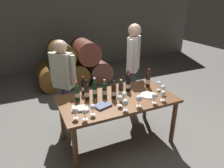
{
  "coord_description": "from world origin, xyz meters",
  "views": [
    {
      "loc": [
        -1.18,
        -2.39,
        2.13
      ],
      "look_at": [
        0.0,
        0.2,
        0.91
      ],
      "focal_mm": 32.44,
      "sensor_mm": 36.0,
      "label": 1
    }
  ],
  "objects": [
    {
      "name": "ground_plane",
      "position": [
        0.0,
        0.0,
        0.0
      ],
      "size": [
        14.0,
        14.0,
        0.0
      ],
      "primitive_type": "plane",
      "color": "#66635E"
    },
    {
      "name": "cellar_back_wall",
      "position": [
        0.0,
        4.2,
        1.4
      ],
      "size": [
        10.0,
        0.24,
        2.8
      ],
      "primitive_type": "cube",
      "color": "slate",
      "rests_on": "ground_plane"
    },
    {
      "name": "barrel_stack",
      "position": [
        0.0,
        2.6,
        0.52
      ],
      "size": [
        1.86,
        0.9,
        1.15
      ],
      "color": "brown",
      "rests_on": "ground_plane"
    },
    {
      "name": "dining_table",
      "position": [
        0.0,
        0.0,
        0.67
      ],
      "size": [
        1.7,
        0.9,
        0.76
      ],
      "color": "brown",
      "rests_on": "ground_plane"
    },
    {
      "name": "wine_bottle_0",
      "position": [
        -0.29,
        0.17,
        0.89
      ],
      "size": [
        0.07,
        0.07,
        0.31
      ],
      "color": "black",
      "rests_on": "dining_table"
    },
    {
      "name": "wine_bottle_1",
      "position": [
        -0.56,
        0.17,
        0.89
      ],
      "size": [
        0.07,
        0.07,
        0.29
      ],
      "color": "#19381E",
      "rests_on": "dining_table"
    },
    {
      "name": "wine_bottle_2",
      "position": [
        -0.43,
        0.13,
        0.89
      ],
      "size": [
        0.07,
        0.07,
        0.31
      ],
      "color": "black",
      "rests_on": "dining_table"
    },
    {
      "name": "wine_bottle_3",
      "position": [
        0.33,
        0.3,
        0.88
      ],
      "size": [
        0.07,
        0.07,
        0.28
      ],
      "color": "black",
      "rests_on": "dining_table"
    },
    {
      "name": "wine_bottle_4",
      "position": [
        0.05,
        -0.01,
        0.89
      ],
      "size": [
        0.07,
        0.07,
        0.29
      ],
      "color": "black",
      "rests_on": "dining_table"
    },
    {
      "name": "wine_bottle_5",
      "position": [
        -0.05,
        0.02,
        0.88
      ],
      "size": [
        0.07,
        0.07,
        0.28
      ],
      "color": "black",
      "rests_on": "dining_table"
    },
    {
      "name": "wine_bottle_6",
      "position": [
        -0.17,
        0.1,
        0.88
      ],
      "size": [
        0.07,
        0.07,
        0.29
      ],
      "color": "#19381E",
      "rests_on": "dining_table"
    },
    {
      "name": "wine_bottle_7",
      "position": [
        0.26,
        0.16,
        0.88
      ],
      "size": [
        0.07,
        0.07,
        0.29
      ],
      "color": "black",
      "rests_on": "dining_table"
    },
    {
      "name": "wine_bottle_8",
      "position": [
        0.64,
        0.17,
        0.9
      ],
      "size": [
        0.07,
        0.07,
        0.32
      ],
      "color": "black",
      "rests_on": "dining_table"
    },
    {
      "name": "wine_bottle_9",
      "position": [
        -0.41,
        0.36,
        0.88
      ],
      "size": [
        0.07,
        0.07,
        0.28
      ],
      "color": "black",
      "rests_on": "dining_table"
    },
    {
      "name": "wine_glass_0",
      "position": [
        -0.48,
        -0.28,
        0.86
      ],
      "size": [
        0.07,
        0.07,
        0.15
      ],
      "color": "white",
      "rests_on": "dining_table"
    },
    {
      "name": "wine_glass_1",
      "position": [
        -0.61,
        -0.35,
        0.87
      ],
      "size": [
        0.07,
        0.07,
        0.15
      ],
      "color": "white",
      "rests_on": "dining_table"
    },
    {
      "name": "wine_glass_2",
      "position": [
        0.73,
        -0.01,
        0.87
      ],
      "size": [
        0.07,
        0.07,
        0.15
      ],
      "color": "white",
      "rests_on": "dining_table"
    },
    {
      "name": "wine_glass_3",
      "position": [
        -0.07,
        -0.21,
        0.87
      ],
      "size": [
        0.08,
        0.08,
        0.16
      ],
      "color": "white",
      "rests_on": "dining_table"
    },
    {
      "name": "wine_glass_4",
      "position": [
        0.08,
        0.09,
        0.86
      ],
      "size": [
        0.07,
        0.07,
        0.15
      ],
      "color": "white",
      "rests_on": "dining_table"
    },
    {
      "name": "wine_glass_5",
      "position": [
        0.69,
        -0.16,
        0.87
      ],
      "size": [
        0.08,
        0.08,
        0.15
      ],
      "color": "white",
      "rests_on": "dining_table"
    },
    {
      "name": "wine_glass_6",
      "position": [
        0.57,
        -0.32,
        0.87
      ],
      "size": [
        0.08,
        0.08,
        0.15
      ],
      "color": "white",
      "rests_on": "dining_table"
    },
    {
      "name": "wine_glass_7",
      "position": [
        0.04,
        -0.13,
        0.87
      ],
      "size": [
        0.08,
        0.08,
        0.15
      ],
      "color": "white",
      "rests_on": "dining_table"
    },
    {
      "name": "wine_glass_8",
      "position": [
        -0.7,
        -0.27,
        0.87
      ],
      "size": [
        0.08,
        0.08,
        0.15
      ],
      "color": "white",
      "rests_on": "dining_table"
    },
    {
      "name": "wine_glass_9",
      "position": [
        0.16,
        -0.33,
        0.87
      ],
      "size": [
        0.09,
        0.09,
        0.16
      ],
      "color": "white",
      "rests_on": "dining_table"
    },
    {
      "name": "wine_glass_10",
      "position": [
        0.4,
        -0.35,
        0.87
      ],
      "size": [
        0.08,
        0.08,
        0.16
      ],
      "color": "white",
      "rests_on": "dining_table"
    },
    {
      "name": "wine_glass_11",
      "position": [
        -0.06,
        -0.35,
        0.87
      ],
      "size": [
        0.08,
        0.08,
        0.16
      ],
      "color": "white",
      "rests_on": "dining_table"
    },
    {
      "name": "tasting_notebook",
      "position": [
        -0.3,
        -0.14,
        0.77
      ],
      "size": [
        0.26,
        0.22,
        0.03
      ],
      "primitive_type": "cube",
      "rotation": [
        0.0,
        0.0,
        0.29
      ],
      "color": "#4C5670",
      "rests_on": "dining_table"
    },
    {
      "name": "leather_ledger",
      "position": [
        -0.6,
        -0.09,
        0.77
      ],
      "size": [
        0.25,
        0.21,
        0.03
      ],
      "primitive_type": "cube",
      "rotation": [
        0.0,
        0.0,
        -0.27
      ],
      "color": "#B2A893",
      "rests_on": "dining_table"
    },
    {
      "name": "serving_plate",
      "position": [
        0.46,
        -0.12,
        0.77
      ],
      "size": [
        0.24,
        0.24,
        0.01
      ],
      "primitive_type": "cylinder",
      "color": "white",
      "rests_on": "dining_table"
    },
    {
      "name": "sommelier_presenting",
      "position": [
        0.69,
        0.75,
        1.04
      ],
      "size": [
        0.36,
        0.39,
        1.72
      ],
      "color": "#383842",
      "rests_on": "ground_plane"
    },
    {
      "name": "taster_seated_left",
      "position": [
        -0.63,
        0.72,
        0.92
      ],
      "size": [
        0.35,
        0.39,
        1.54
      ],
      "color": "#383842",
      "rests_on": "ground_plane"
    }
  ]
}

